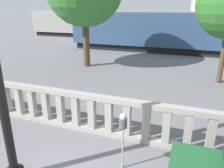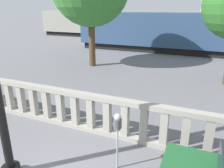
% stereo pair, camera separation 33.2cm
% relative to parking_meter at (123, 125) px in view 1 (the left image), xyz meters
% --- Properties ---
extents(balustrade, '(13.25, 0.24, 1.23)m').
position_rel_parking_meter_xyz_m(balustrade, '(-1.08, 1.22, -0.55)').
color(balustrade, '#9E998E').
rests_on(balustrade, ground).
extents(parking_meter, '(0.19, 0.19, 1.43)m').
position_rel_parking_meter_xyz_m(parking_meter, '(0.00, 0.00, 0.00)').
color(parking_meter, '#99999E').
rests_on(parking_meter, ground).
extents(train_near, '(22.98, 2.60, 3.84)m').
position_rel_parking_meter_xyz_m(train_near, '(2.51, 15.11, 0.55)').
color(train_near, black).
rests_on(train_near, ground).
extents(train_far, '(25.08, 2.63, 3.85)m').
position_rel_parking_meter_xyz_m(train_far, '(-6.59, 22.09, 0.55)').
color(train_far, black).
rests_on(train_far, ground).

